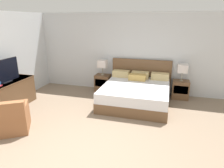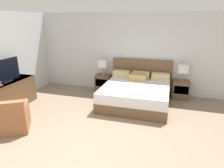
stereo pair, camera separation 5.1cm
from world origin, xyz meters
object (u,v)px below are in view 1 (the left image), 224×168
(bed, at_px, (136,93))
(tv, at_px, (4,71))
(table_lamp_left, at_px, (103,64))
(dresser, at_px, (11,94))
(nightstand_left, at_px, (103,83))
(nightstand_right, at_px, (180,90))
(armchair_by_window, at_px, (11,119))
(table_lamp_right, at_px, (183,69))

(bed, distance_m, tv, 3.57)
(table_lamp_left, distance_m, dresser, 2.84)
(nightstand_left, xyz_separation_m, nightstand_right, (2.49, 0.00, 0.00))
(dresser, relative_size, tv, 1.51)
(nightstand_right, height_order, table_lamp_left, table_lamp_left)
(nightstand_left, xyz_separation_m, table_lamp_left, (0.00, 0.00, 0.65))
(table_lamp_left, height_order, dresser, table_lamp_left)
(bed, distance_m, nightstand_right, 1.43)
(table_lamp_left, relative_size, armchair_by_window, 0.53)
(table_lamp_right, relative_size, dresser, 0.35)
(tv, relative_size, armchair_by_window, 1.00)
(nightstand_right, relative_size, table_lamp_left, 1.12)
(armchair_by_window, bearing_deg, dresser, 130.89)
(nightstand_right, relative_size, armchair_by_window, 0.59)
(nightstand_left, relative_size, armchair_by_window, 0.59)
(nightstand_left, relative_size, table_lamp_right, 1.12)
(bed, height_order, table_lamp_right, bed)
(bed, height_order, nightstand_left, bed)
(armchair_by_window, bearing_deg, tv, 133.68)
(bed, xyz_separation_m, table_lamp_left, (-1.25, 0.71, 0.63))
(dresser, relative_size, armchair_by_window, 1.51)
(bed, bearing_deg, dresser, -158.65)
(bed, bearing_deg, nightstand_left, 150.33)
(dresser, distance_m, armchair_by_window, 1.38)
(bed, relative_size, tv, 2.10)
(nightstand_right, xyz_separation_m, table_lamp_left, (-2.49, 0.00, 0.65))
(dresser, distance_m, tv, 0.66)
(armchair_by_window, bearing_deg, nightstand_left, 70.44)
(nightstand_right, bearing_deg, tv, -155.15)
(dresser, bearing_deg, bed, 21.35)
(tv, height_order, armchair_by_window, tv)
(nightstand_right, bearing_deg, bed, -150.35)
(nightstand_right, xyz_separation_m, tv, (-4.46, -2.07, 0.76))
(tv, bearing_deg, armchair_by_window, -46.32)
(bed, height_order, nightstand_right, bed)
(nightstand_right, bearing_deg, nightstand_left, 180.00)
(table_lamp_left, bearing_deg, table_lamp_right, 0.00)
(table_lamp_right, xyz_separation_m, armchair_by_window, (-3.56, -3.01, -0.65))
(nightstand_left, bearing_deg, table_lamp_right, 0.03)
(armchair_by_window, bearing_deg, table_lamp_right, 40.20)
(bed, bearing_deg, armchair_by_window, -135.21)
(table_lamp_right, height_order, armchair_by_window, table_lamp_right)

